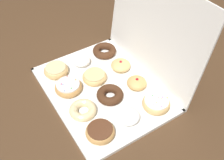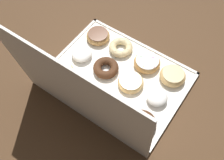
{
  "view_description": "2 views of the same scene",
  "coord_description": "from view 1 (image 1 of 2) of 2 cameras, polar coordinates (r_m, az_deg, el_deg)",
  "views": [
    {
      "loc": [
        0.68,
        -0.39,
        0.85
      ],
      "look_at": [
        0.01,
        0.04,
        0.05
      ],
      "focal_mm": 42.13,
      "sensor_mm": 36.0,
      "label": 1
    },
    {
      "loc": [
        -0.34,
        0.53,
        0.99
      ],
      "look_at": [
        -0.0,
        0.05,
        0.05
      ],
      "focal_mm": 43.31,
      "sensor_mm": 36.0,
      "label": 2
    }
  ],
  "objects": [
    {
      "name": "chocolate_cake_ring_donut_6",
      "position": [
        1.1,
        -0.55,
        -3.25
      ],
      "size": [
        0.11,
        0.11,
        0.04
      ],
      "color": "#472816",
      "rests_on": "donut_box"
    },
    {
      "name": "ground_plane",
      "position": [
        1.15,
        -2.08,
        -2.23
      ],
      "size": [
        3.0,
        3.0,
        0.0
      ],
      "primitive_type": "plane",
      "color": "#4C331E"
    },
    {
      "name": "jelly_filled_donut_10",
      "position": [
        1.15,
        5.39,
        -0.61
      ],
      "size": [
        0.09,
        0.09,
        0.05
      ],
      "color": "tan",
      "rests_on": "donut_box"
    },
    {
      "name": "sprinkle_donut_11",
      "position": [
        1.08,
        9.58,
        -4.98
      ],
      "size": [
        0.12,
        0.12,
        0.04
      ],
      "color": "#E5B770",
      "rests_on": "donut_box"
    },
    {
      "name": "cruller_donut_2",
      "position": [
        1.05,
        -6.34,
        -6.46
      ],
      "size": [
        0.11,
        0.11,
        0.03
      ],
      "color": "beige",
      "rests_on": "donut_box"
    },
    {
      "name": "chocolate_frosted_donut_3",
      "position": [
        0.99,
        -2.59,
        -11.11
      ],
      "size": [
        0.11,
        0.11,
        0.04
      ],
      "color": "tan",
      "rests_on": "donut_box"
    },
    {
      "name": "jelly_filled_donut_9",
      "position": [
        1.22,
        1.89,
        3.23
      ],
      "size": [
        0.09,
        0.09,
        0.05
      ],
      "color": "#E5B770",
      "rests_on": "donut_box"
    },
    {
      "name": "powdered_filled_donut_4",
      "position": [
        1.26,
        -6.88,
        4.12
      ],
      "size": [
        0.09,
        0.09,
        0.04
      ],
      "color": "white",
      "rests_on": "donut_box"
    },
    {
      "name": "box_lid_open",
      "position": [
        1.12,
        8.85,
        10.54
      ],
      "size": [
        0.57,
        0.06,
        0.44
      ],
      "primitive_type": "cube",
      "rotation": [
        1.45,
        0.0,
        0.0
      ],
      "color": "white",
      "rests_on": "ground"
    },
    {
      "name": "donut_box",
      "position": [
        1.15,
        -2.08,
        -2.05
      ],
      "size": [
        0.57,
        0.44,
        0.01
      ],
      "color": "white",
      "rests_on": "ground"
    },
    {
      "name": "powdered_filled_donut_7",
      "position": [
        1.03,
        3.51,
        -7.84
      ],
      "size": [
        0.09,
        0.09,
        0.04
      ],
      "color": "white",
      "rests_on": "donut_box"
    },
    {
      "name": "glazed_ring_donut_0",
      "position": [
        1.23,
        -12.04,
        2.13
      ],
      "size": [
        0.11,
        0.11,
        0.04
      ],
      "color": "#E5B770",
      "rests_on": "donut_box"
    },
    {
      "name": "chocolate_cake_ring_donut_8",
      "position": [
        1.31,
        -1.66,
        6.37
      ],
      "size": [
        0.12,
        0.12,
        0.04
      ],
      "color": "#472816",
      "rests_on": "donut_box"
    },
    {
      "name": "sprinkle_donut_1",
      "position": [
        1.14,
        -9.45,
        -1.47
      ],
      "size": [
        0.12,
        0.12,
        0.04
      ],
      "color": "tan",
      "rests_on": "donut_box"
    },
    {
      "name": "glazed_ring_donut_5",
      "position": [
        1.18,
        -3.85,
        0.72
      ],
      "size": [
        0.11,
        0.11,
        0.03
      ],
      "color": "#E5B770",
      "rests_on": "donut_box"
    }
  ]
}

